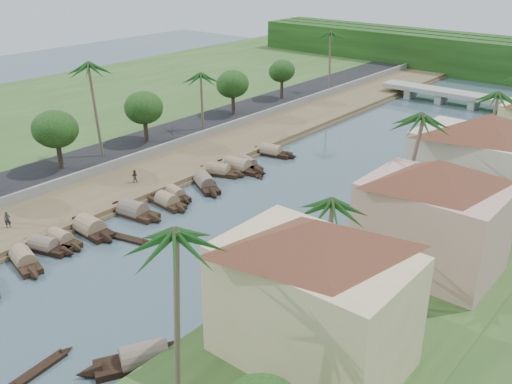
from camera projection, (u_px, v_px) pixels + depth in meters
The scene contains 42 objects.
ground at pixel (147, 266), 51.16m from camera, with size 220.00×220.00×0.00m, color #3E555E.
left_bank at pixel (184, 162), 74.48m from camera, with size 10.00×180.00×0.80m, color brown.
right_bank at pixel (442, 242), 53.99m from camera, with size 16.00×180.00×1.20m, color #305221.
road at pixel (142, 146), 79.31m from camera, with size 8.00×180.00×1.40m, color black.
retaining_wall at pixel (162, 148), 76.55m from camera, with size 0.40×180.00×1.10m, color slate.
far_left_fill at pixel (38, 113), 94.77m from camera, with size 45.00×220.00×1.35m, color #305221.
treeline at pixel (511, 60), 120.29m from camera, with size 120.00×14.00×8.00m.
bridge at pixel (458, 96), 101.39m from camera, with size 28.00×4.00×2.40m.
building_near at pixel (313, 290), 36.12m from camera, with size 14.85×14.85×10.20m.
building_mid at pixel (433, 214), 46.95m from camera, with size 14.11×14.11×9.70m.
building_far at pixel (481, 162), 57.34m from camera, with size 15.59×15.59×10.20m.
sampan_2 at pixel (24, 260), 51.38m from camera, with size 8.09×3.38×2.11m.
sampan_3 at pixel (44, 246), 53.65m from camera, with size 7.41×3.57×2.00m.
sampan_4 at pixel (60, 239), 54.90m from camera, with size 6.83×1.89×1.96m.
sampan_5 at pixel (90, 229), 56.96m from camera, with size 8.10×2.45×2.53m.
sampan_6 at pixel (133, 212), 60.61m from camera, with size 8.44×2.97×2.44m.
sampan_7 at pixel (176, 194), 64.87m from camera, with size 6.56×2.69×1.78m.
sampan_8 at pixel (167, 202), 62.87m from camera, with size 6.92×2.21×2.13m.
sampan_9 at pixel (205, 183), 67.83m from camera, with size 8.67×5.72×2.25m.
sampan_10 at pixel (219, 171), 71.30m from camera, with size 7.76×4.05×2.13m.
sampan_11 at pixel (238, 167), 72.66m from camera, with size 8.88×3.26×2.46m.
sampan_12 at pixel (248, 164), 73.90m from camera, with size 7.31×3.54×1.79m.
sampan_13 at pixel (271, 152), 77.91m from camera, with size 8.05×3.22×2.17m.
sampan_14 at pixel (144, 358), 39.16m from camera, with size 6.12×9.07×2.27m.
sampan_15 at pixel (303, 245), 53.90m from camera, with size 2.73×7.12×1.92m.
sampan_16 at pixel (392, 197), 64.15m from camera, with size 2.51×7.88×1.93m.
canoe_0 at pixel (39, 370), 38.56m from camera, with size 1.44×5.90×0.77m.
canoe_1 at pixel (129, 239), 55.60m from camera, with size 5.65×2.25×0.90m.
canoe_2 at pixel (252, 172), 71.87m from camera, with size 5.35×2.88×0.80m.
palm_0 at pixel (168, 235), 30.28m from camera, with size 3.20×3.20×13.00m.
palm_1 at pixel (328, 203), 40.97m from camera, with size 3.20×3.20×10.00m.
palm_2 at pixel (412, 117), 51.03m from camera, with size 3.20×3.20×12.92m.
palm_3 at pixel (495, 95), 65.03m from camera, with size 3.20×3.20×11.27m.
palm_5 at pixel (92, 67), 69.23m from camera, with size 3.20×3.20×13.27m.
palm_6 at pixel (201, 76), 81.24m from camera, with size 3.20×3.20×9.64m.
palm_8 at pixel (332, 34), 101.95m from camera, with size 3.20×3.20×12.16m.
tree_2 at pixel (56, 130), 67.64m from camera, with size 5.31×5.31×7.15m.
tree_3 at pixel (144, 108), 77.26m from camera, with size 5.19×5.19×6.90m.
tree_4 at pixel (233, 85), 90.07m from camera, with size 5.02×5.02×6.87m.
tree_5 at pixel (282, 71), 99.18m from camera, with size 4.36×4.36×6.65m.
person_near at pixel (7, 220), 56.04m from camera, with size 0.62×0.40×1.69m, color #26272E.
person_far at pixel (135, 176), 66.84m from camera, with size 0.73×0.57×1.50m, color #3A3728.
Camera 1 is at (35.67, -27.92, 26.56)m, focal length 40.00 mm.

